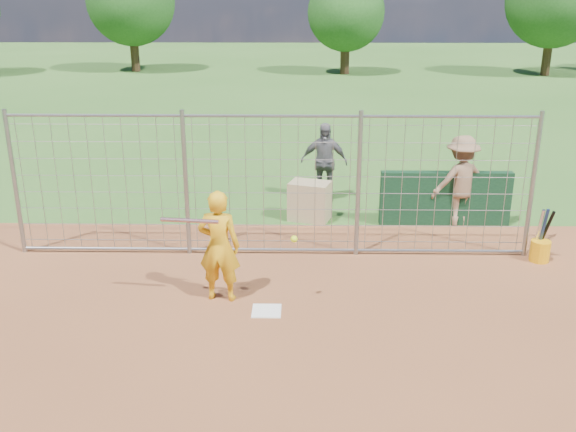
{
  "coord_description": "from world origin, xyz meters",
  "views": [
    {
      "loc": [
        0.46,
        -8.66,
        4.51
      ],
      "look_at": [
        0.3,
        0.8,
        1.15
      ],
      "focal_mm": 40.0,
      "sensor_mm": 36.0,
      "label": 1
    }
  ],
  "objects_px": {
    "batter": "(219,246)",
    "equipment_bin": "(310,201)",
    "bucket_with_bats": "(540,248)",
    "bystander_c": "(461,181)",
    "bystander_b": "(324,162)"
  },
  "relations": [
    {
      "from": "bucket_with_bats",
      "to": "equipment_bin",
      "type": "bearing_deg",
      "value": 152.49
    },
    {
      "from": "batter",
      "to": "bucket_with_bats",
      "type": "bearing_deg",
      "value": -157.02
    },
    {
      "from": "batter",
      "to": "equipment_bin",
      "type": "height_order",
      "value": "batter"
    },
    {
      "from": "batter",
      "to": "bystander_b",
      "type": "relative_size",
      "value": 0.98
    },
    {
      "from": "batter",
      "to": "bucket_with_bats",
      "type": "xyz_separation_m",
      "value": [
        5.41,
        1.54,
        -0.63
      ]
    },
    {
      "from": "bystander_b",
      "to": "batter",
      "type": "bearing_deg",
      "value": -102.89
    },
    {
      "from": "batter",
      "to": "bystander_c",
      "type": "relative_size",
      "value": 0.96
    },
    {
      "from": "bystander_b",
      "to": "bucket_with_bats",
      "type": "distance_m",
      "value": 5.02
    },
    {
      "from": "bystander_c",
      "to": "bucket_with_bats",
      "type": "bearing_deg",
      "value": 103.35
    },
    {
      "from": "bystander_b",
      "to": "bystander_c",
      "type": "xyz_separation_m",
      "value": [
        2.66,
        -1.52,
        0.03
      ]
    },
    {
      "from": "bystander_c",
      "to": "bucket_with_bats",
      "type": "distance_m",
      "value": 2.21
    },
    {
      "from": "batter",
      "to": "bucket_with_bats",
      "type": "distance_m",
      "value": 5.66
    },
    {
      "from": "bystander_b",
      "to": "bystander_c",
      "type": "height_order",
      "value": "bystander_c"
    },
    {
      "from": "bystander_c",
      "to": "equipment_bin",
      "type": "xyz_separation_m",
      "value": [
        -2.99,
        0.23,
        -0.51
      ]
    },
    {
      "from": "equipment_bin",
      "to": "bucket_with_bats",
      "type": "xyz_separation_m",
      "value": [
        4.0,
        -2.08,
        -0.15
      ]
    }
  ]
}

